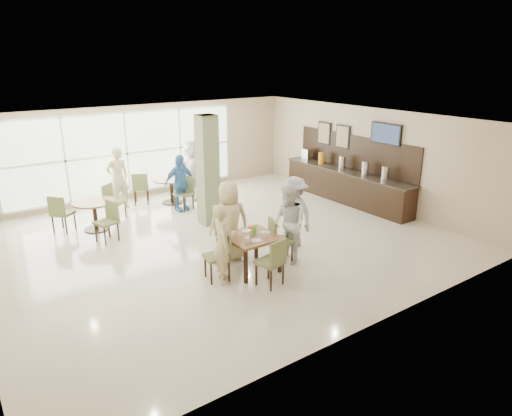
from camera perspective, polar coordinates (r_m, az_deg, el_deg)
ground at (r=10.86m, az=-4.53°, el=-4.07°), size 10.00×10.00×0.00m
room_shell at (r=10.33m, az=-4.77°, el=4.70°), size 10.00×10.00×10.00m
window_bank at (r=14.16m, az=-15.83°, el=6.56°), size 7.00×0.04×7.00m
column at (r=11.60m, az=-6.06°, el=4.65°), size 0.45×0.45×2.80m
main_table at (r=9.12m, az=-0.60°, el=-4.02°), size 0.97×0.97×0.75m
round_table_left at (r=11.99m, az=-19.55°, el=-0.06°), size 1.04×1.04×0.75m
round_table_right at (r=13.66m, az=-10.54°, el=2.97°), size 1.11×1.11×0.75m
chairs_main_table at (r=9.21m, az=-0.90°, el=-5.04°), size 2.08×2.09×0.95m
chairs_table_left at (r=11.98m, az=-19.49°, el=-0.49°), size 1.99×2.01×0.95m
chairs_table_right at (r=13.74m, az=-10.57°, el=2.62°), size 2.12×1.82×0.95m
tabletop_clutter at (r=9.04m, az=-0.49°, el=-3.20°), size 0.77×0.72×0.21m
buffet_counter at (r=13.87m, az=11.20°, el=3.06°), size 0.64×4.70×1.95m
wall_tv at (r=13.00m, az=15.92°, el=8.91°), size 0.06×1.00×0.58m
framed_art_a at (r=14.10m, az=10.78°, el=8.75°), size 0.05×0.55×0.70m
framed_art_b at (r=14.66m, az=8.53°, el=9.23°), size 0.05×0.55×0.70m
teen_left at (r=8.66m, az=-4.21°, el=-4.44°), size 0.55×0.67×1.57m
teen_far at (r=9.58m, az=-3.36°, el=-1.64°), size 0.94×0.70×1.72m
teen_right at (r=9.48m, az=4.08°, el=-2.02°), size 0.70×0.86×1.68m
teen_standing at (r=10.28m, az=4.77°, el=-0.52°), size 0.62×1.06×1.64m
adult_a at (r=12.87m, az=-9.47°, el=3.10°), size 0.95×0.56×1.60m
adult_b at (r=13.98m, az=-7.95°, el=4.84°), size 0.85×1.72×1.80m
adult_standing at (r=13.40m, az=-16.88°, el=3.57°), size 0.68×0.47×1.78m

